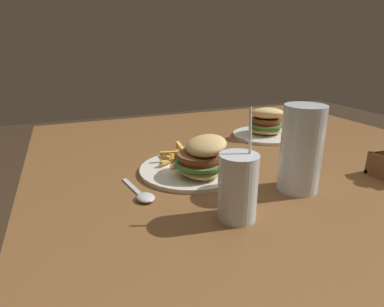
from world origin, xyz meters
The scene contains 6 objects.
dining_table centered at (0.00, 0.00, 0.65)m, with size 1.23×1.22×0.74m.
meal_plate_near centered at (0.06, -0.21, 0.77)m, with size 0.26×0.26×0.11m.
beer_glass centered at (0.22, -0.03, 0.82)m, with size 0.09×0.09×0.19m.
juice_glass centered at (0.28, -0.22, 0.79)m, with size 0.07×0.07×0.20m.
spoon centered at (0.14, -0.36, 0.74)m, with size 0.15×0.05×0.01m.
meal_plate_far centered at (-0.15, 0.14, 0.77)m, with size 0.22×0.22×0.11m.
Camera 1 is at (0.74, -0.49, 1.04)m, focal length 30.00 mm.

